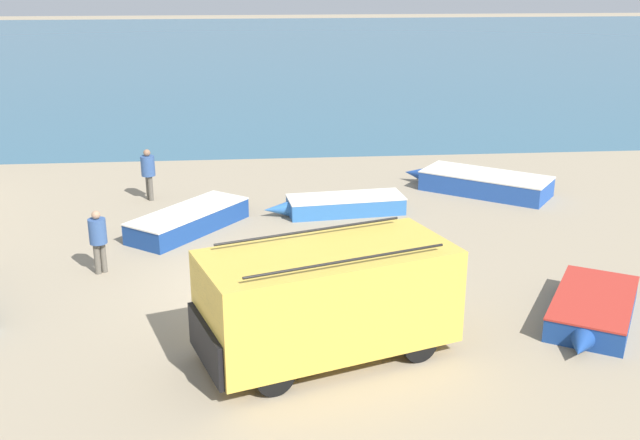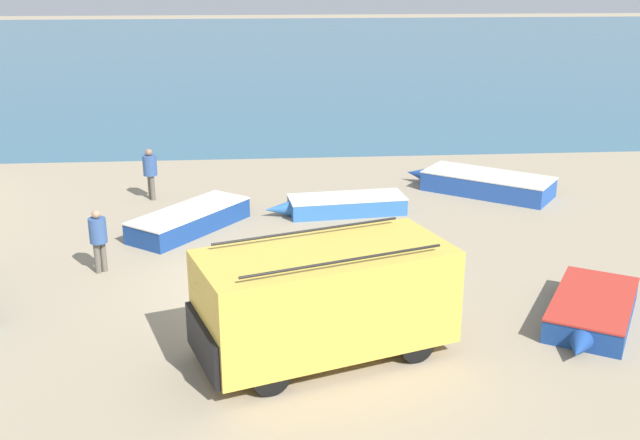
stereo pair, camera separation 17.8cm
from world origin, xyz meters
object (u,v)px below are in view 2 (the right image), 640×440
object	(u,v)px
fisherman_1	(150,169)
parked_van	(324,298)
fisherman_0	(98,235)
fishing_rowboat_2	(483,183)
fishing_rowboat_1	(342,205)
fishing_rowboat_4	(592,311)
fishing_rowboat_3	(194,218)

from	to	relation	value
fisherman_1	parked_van	bearing A→B (deg)	-97.98
fisherman_0	parked_van	bearing A→B (deg)	13.06
parked_van	fishing_rowboat_2	xyz separation A→B (m)	(6.11, 10.27, -0.85)
parked_van	fishing_rowboat_1	size ratio (longest dim) A/B	1.21
parked_van	fisherman_1	distance (m)	11.37
fishing_rowboat_4	fisherman_0	world-z (taller)	fisherman_0
fishing_rowboat_1	fishing_rowboat_4	size ratio (longest dim) A/B	1.16
fishing_rowboat_4	fishing_rowboat_2	bearing A→B (deg)	-151.26
fisherman_0	fisherman_1	distance (m)	5.96
fisherman_1	fishing_rowboat_2	bearing A→B (deg)	-32.59
parked_van	fishing_rowboat_3	bearing A→B (deg)	-86.46
fishing_rowboat_3	fisherman_1	size ratio (longest dim) A/B	2.53
parked_van	fishing_rowboat_4	bearing A→B (deg)	170.13
fisherman_0	fisherman_1	world-z (taller)	fisherman_1
fisherman_0	fishing_rowboat_4	bearing A→B (deg)	36.06
parked_van	fishing_rowboat_3	size ratio (longest dim) A/B	1.25
fishing_rowboat_1	fishing_rowboat_4	world-z (taller)	fishing_rowboat_4
fishing_rowboat_2	fishing_rowboat_3	world-z (taller)	fishing_rowboat_2
fishing_rowboat_3	fishing_rowboat_4	size ratio (longest dim) A/B	1.12
fishing_rowboat_1	fishing_rowboat_3	bearing A→B (deg)	7.29
fishing_rowboat_4	fisherman_1	xyz separation A→B (m)	(-10.30, 9.51, 0.72)
fishing_rowboat_1	fisherman_0	xyz separation A→B (m)	(-6.33, -4.07, 0.69)
parked_van	fisherman_1	world-z (taller)	parked_van
fishing_rowboat_2	fishing_rowboat_3	distance (m)	9.58
fishing_rowboat_3	fisherman_0	xyz separation A→B (m)	(-1.99, -3.04, 0.65)
fishing_rowboat_2	fishing_rowboat_4	bearing A→B (deg)	124.08
fishing_rowboat_4	fishing_rowboat_3	bearing A→B (deg)	-95.74
parked_van	fishing_rowboat_1	xyz separation A→B (m)	(1.28, 8.52, -0.91)
parked_van	fisherman_0	bearing A→B (deg)	-60.07
fishing_rowboat_3	fishing_rowboat_4	bearing A→B (deg)	-89.04
fishing_rowboat_2	fisherman_1	size ratio (longest dim) A/B	2.82
fishing_rowboat_4	fishing_rowboat_1	bearing A→B (deg)	-118.71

